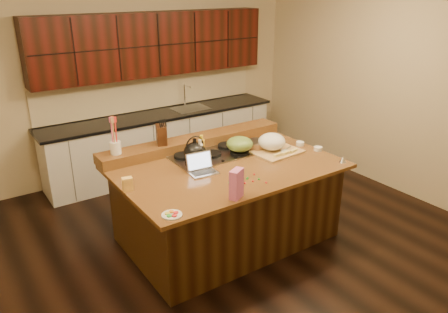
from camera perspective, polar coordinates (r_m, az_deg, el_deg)
room at (r=4.65m, az=0.35°, el=3.82°), size 5.52×5.02×2.72m
island at (r=4.99m, az=0.32°, el=-5.90°), size 2.40×1.60×0.92m
back_ledge at (r=5.33m, az=-3.93°, el=1.94°), size 2.40×0.30×0.12m
cooktop at (r=5.03m, az=-1.60°, el=0.19°), size 0.92×0.52×0.05m
back_counter at (r=6.75m, az=-8.33°, el=6.07°), size 3.70×0.66×2.40m
kettle at (r=4.73m, az=-3.83°, el=0.54°), size 0.32×0.32×0.22m
green_bowl at (r=5.04m, az=2.06°, el=1.65°), size 0.36×0.36×0.17m
laptop at (r=4.60m, az=-2.96°, el=-1.41°), size 0.31×0.26×0.20m
oil_bottle at (r=4.82m, az=-2.93°, el=0.71°), size 0.08×0.08×0.27m
vinegar_bottle at (r=4.73m, az=-3.13°, el=0.19°), size 0.07×0.07×0.25m
wooden_tray at (r=5.16m, az=6.44°, el=1.64°), size 0.58×0.46×0.22m
ramekin_a at (r=5.32m, az=12.18°, el=1.00°), size 0.10×0.10×0.04m
ramekin_b at (r=5.13m, az=7.95°, el=0.52°), size 0.11×0.11×0.04m
ramekin_c at (r=5.45m, az=9.91°, el=1.68°), size 0.11×0.11×0.04m
strainer_bowl at (r=5.25m, az=4.19°, el=1.44°), size 0.26×0.26×0.09m
kitchen_timer at (r=5.03m, az=15.25°, el=-0.34°), size 0.09×0.09×0.07m
pink_bag at (r=4.02m, az=1.64°, el=-3.60°), size 0.17×0.14×0.28m
candy_plate at (r=3.81m, az=-6.83°, el=-7.58°), size 0.22×0.22×0.01m
package_box at (r=4.29m, az=-12.49°, el=-3.55°), size 0.11×0.08×0.14m
utensil_crock at (r=4.90m, az=-13.97°, el=1.12°), size 0.13×0.13×0.14m
knife_block at (r=5.08m, az=-8.17°, el=2.82°), size 0.17×0.21×0.22m
gumdrop_0 at (r=4.35m, az=2.75°, el=-3.49°), size 0.02×0.02×0.02m
gumdrop_1 at (r=4.35m, az=0.68°, el=-3.43°), size 0.02×0.02×0.02m
gumdrop_2 at (r=4.55m, az=3.98°, el=-2.33°), size 0.02×0.02×0.02m
gumdrop_3 at (r=4.44m, az=3.02°, el=-2.92°), size 0.02×0.02×0.02m
gumdrop_4 at (r=4.31m, az=1.60°, el=-3.68°), size 0.02×0.02×0.02m
gumdrop_5 at (r=4.44m, az=4.58°, el=-2.96°), size 0.02×0.02×0.02m
gumdrop_6 at (r=4.39m, az=3.80°, el=-3.23°), size 0.02×0.02×0.02m
gumdrop_7 at (r=4.46m, az=3.11°, el=-2.79°), size 0.02×0.02×0.02m
gumdrop_8 at (r=4.28m, az=2.34°, el=-3.88°), size 0.02×0.02×0.02m
gumdrop_9 at (r=4.33m, az=2.02°, el=-3.57°), size 0.02×0.02×0.02m
gumdrop_10 at (r=4.38m, az=5.53°, el=-3.40°), size 0.02×0.02×0.02m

